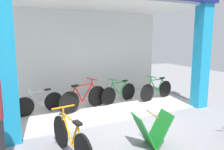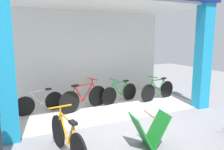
% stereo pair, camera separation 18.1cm
% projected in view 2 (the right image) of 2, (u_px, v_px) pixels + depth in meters
% --- Properties ---
extents(ground_plane, '(20.07, 20.07, 0.00)m').
position_uv_depth(ground_plane, '(123.00, 121.00, 6.04)').
color(ground_plane, gray).
rests_on(ground_plane, ground).
extents(shop_facade, '(6.23, 3.23, 3.98)m').
position_uv_depth(shop_facade, '(101.00, 40.00, 7.07)').
color(shop_facade, beige).
rests_on(shop_facade, ground).
extents(bicycle_inside_0, '(1.52, 0.50, 0.86)m').
position_uv_depth(bicycle_inside_0, '(120.00, 93.00, 7.66)').
color(bicycle_inside_0, black).
rests_on(bicycle_inside_0, ground).
extents(bicycle_inside_1, '(1.68, 0.62, 0.96)m').
position_uv_depth(bicycle_inside_1, '(84.00, 98.00, 6.86)').
color(bicycle_inside_1, black).
rests_on(bicycle_inside_1, ground).
extents(bicycle_inside_2, '(1.60, 0.46, 0.89)m').
position_uv_depth(bicycle_inside_2, '(158.00, 90.00, 7.99)').
color(bicycle_inside_2, black).
rests_on(bicycle_inside_2, ground).
extents(bicycle_inside_3, '(1.45, 0.45, 0.81)m').
position_uv_depth(bicycle_inside_3, '(40.00, 102.00, 6.60)').
color(bicycle_inside_3, black).
rests_on(bicycle_inside_3, ground).
extents(bicycle_parked_0, '(0.46, 1.68, 0.93)m').
position_uv_depth(bicycle_parked_0, '(67.00, 139.00, 4.14)').
color(bicycle_parked_0, black).
rests_on(bicycle_parked_0, ground).
extents(sandwich_board_sign, '(0.82, 0.60, 0.72)m').
position_uv_depth(sandwich_board_sign, '(149.00, 130.00, 4.55)').
color(sandwich_board_sign, '#197226').
rests_on(sandwich_board_sign, ground).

